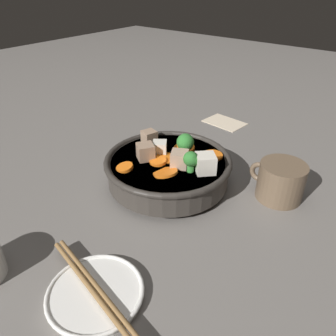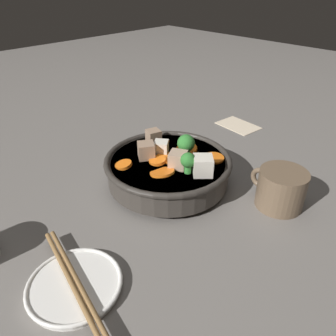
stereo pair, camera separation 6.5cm
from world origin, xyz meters
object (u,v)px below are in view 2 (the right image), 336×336
Objects in this scene: dark_mug at (281,189)px; chopsticks_pair at (74,281)px; stirfry_bowl at (168,167)px; side_saucer at (75,285)px.

chopsticks_pair is (0.10, 0.37, -0.02)m from dark_mug.
stirfry_bowl is 2.34× the size of dark_mug.
dark_mug is at bearing -105.31° from side_saucer.
dark_mug is at bearing -153.38° from stirfry_bowl.
stirfry_bowl reaches higher than chopsticks_pair.
stirfry_bowl reaches higher than dark_mug.
side_saucer is at bearing 74.69° from dark_mug.
dark_mug is (-0.19, -0.10, -0.00)m from stirfry_bowl.
chopsticks_pair is (-0.09, 0.27, -0.02)m from stirfry_bowl.
chopsticks_pair is at bearing 74.69° from dark_mug.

